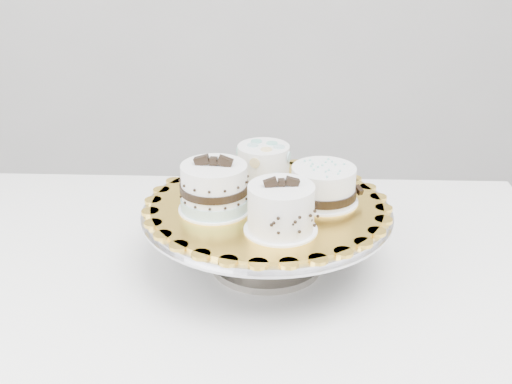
{
  "coord_description": "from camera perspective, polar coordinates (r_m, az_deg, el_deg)",
  "views": [
    {
      "loc": [
        -0.06,
        -0.74,
        1.31
      ],
      "look_at": [
        0.07,
        0.18,
        0.88
      ],
      "focal_mm": 45.0,
      "sensor_mm": 36.0,
      "label": 1
    }
  ],
  "objects": [
    {
      "name": "cake_stand",
      "position": [
        1.04,
        0.96,
        -2.96
      ],
      "size": [
        0.4,
        0.4,
        0.11
      ],
      "color": "gray",
      "rests_on": "table"
    },
    {
      "name": "cake_ribbon",
      "position": [
        1.03,
        6.05,
        0.57
      ],
      "size": [
        0.13,
        0.13,
        0.06
      ],
      "rotation": [
        0.0,
        0.0,
        0.34
      ],
      "color": "white",
      "rests_on": "cake_board"
    },
    {
      "name": "cake_board",
      "position": [
        1.03,
        0.98,
        -1.13
      ],
      "size": [
        0.44,
        0.44,
        0.01
      ],
      "primitive_type": "cylinder",
      "rotation": [
        0.0,
        0.0,
        -0.22
      ],
      "color": "gold",
      "rests_on": "cake_stand"
    },
    {
      "name": "cake_dots",
      "position": [
        1.1,
        0.67,
        2.57
      ],
      "size": [
        0.11,
        0.11,
        0.07
      ],
      "rotation": [
        0.0,
        0.0,
        -0.15
      ],
      "color": "white",
      "rests_on": "cake_board"
    },
    {
      "name": "cake_swirl",
      "position": [
        0.93,
        2.23,
        -1.56
      ],
      "size": [
        0.11,
        0.11,
        0.09
      ],
      "rotation": [
        0.0,
        0.0,
        -0.04
      ],
      "color": "white",
      "rests_on": "cake_board"
    },
    {
      "name": "cake_banded",
      "position": [
        0.99,
        -3.72,
        0.24
      ],
      "size": [
        0.13,
        0.13,
        0.09
      ],
      "rotation": [
        0.0,
        0.0,
        -0.29
      ],
      "color": "white",
      "rests_on": "cake_board"
    },
    {
      "name": "table",
      "position": [
        1.12,
        -1.78,
        -10.38
      ],
      "size": [
        1.26,
        0.95,
        0.75
      ],
      "rotation": [
        0.0,
        0.0,
        -0.19
      ],
      "color": "white",
      "rests_on": "floor"
    }
  ]
}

